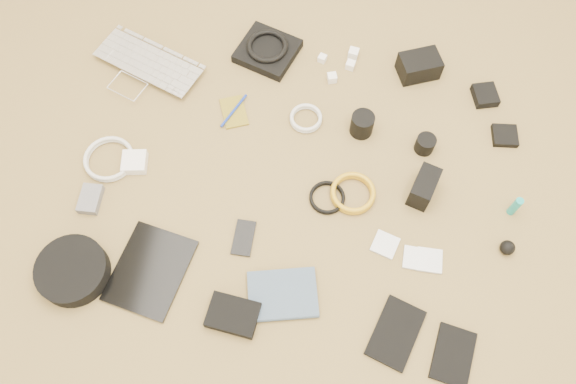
# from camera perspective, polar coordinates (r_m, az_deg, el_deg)

# --- Properties ---
(laptop) EXTENTS (0.45, 0.39, 0.03)m
(laptop) POSITION_cam_1_polar(r_m,az_deg,el_deg) (2.04, -14.78, 11.53)
(laptop) COLOR silver
(laptop) RESTS_ON ground
(headphone_pouch) EXTENTS (0.24, 0.23, 0.03)m
(headphone_pouch) POSITION_cam_1_polar(r_m,az_deg,el_deg) (2.04, -2.09, 14.12)
(headphone_pouch) COLOR black
(headphone_pouch) RESTS_ON ground
(headphones) EXTENTS (0.19, 0.19, 0.02)m
(headphones) POSITION_cam_1_polar(r_m,az_deg,el_deg) (2.02, -2.12, 14.59)
(headphones) COLOR black
(headphones) RESTS_ON headphone_pouch
(charger_a) EXTENTS (0.03, 0.03, 0.02)m
(charger_a) POSITION_cam_1_polar(r_m,az_deg,el_deg) (2.03, 3.51, 13.39)
(charger_a) COLOR white
(charger_a) RESTS_ON ground
(charger_b) EXTENTS (0.04, 0.04, 0.03)m
(charger_b) POSITION_cam_1_polar(r_m,az_deg,el_deg) (2.01, 6.36, 12.70)
(charger_b) COLOR white
(charger_b) RESTS_ON ground
(charger_c) EXTENTS (0.04, 0.04, 0.03)m
(charger_c) POSITION_cam_1_polar(r_m,az_deg,el_deg) (2.04, 6.67, 13.82)
(charger_c) COLOR white
(charger_c) RESTS_ON ground
(charger_d) EXTENTS (0.04, 0.04, 0.03)m
(charger_d) POSITION_cam_1_polar(r_m,az_deg,el_deg) (1.97, 4.49, 11.49)
(charger_d) COLOR white
(charger_d) RESTS_ON ground
(dslr_camera) EXTENTS (0.16, 0.14, 0.08)m
(dslr_camera) POSITION_cam_1_polar(r_m,az_deg,el_deg) (2.02, 13.17, 12.36)
(dslr_camera) COLOR black
(dslr_camera) RESTS_ON ground
(lens_pouch) EXTENTS (0.10, 0.10, 0.03)m
(lens_pouch) POSITION_cam_1_polar(r_m,az_deg,el_deg) (2.04, 19.38, 9.26)
(lens_pouch) COLOR black
(lens_pouch) RESTS_ON ground
(notebook_olive) EXTENTS (0.12, 0.14, 0.01)m
(notebook_olive) POSITION_cam_1_polar(r_m,az_deg,el_deg) (1.91, -5.51, 8.10)
(notebook_olive) COLOR olive
(notebook_olive) RESTS_ON ground
(pen_blue) EXTENTS (0.07, 0.14, 0.01)m
(pen_blue) POSITION_cam_1_polar(r_m,az_deg,el_deg) (1.90, -5.53, 8.23)
(pen_blue) COLOR #122B99
(pen_blue) RESTS_ON notebook_olive
(cable_white_a) EXTENTS (0.14, 0.14, 0.01)m
(cable_white_a) POSITION_cam_1_polar(r_m,az_deg,el_deg) (1.88, 1.83, 7.39)
(cable_white_a) COLOR silver
(cable_white_a) RESTS_ON ground
(lens_a) EXTENTS (0.09, 0.09, 0.08)m
(lens_a) POSITION_cam_1_polar(r_m,az_deg,el_deg) (1.85, 7.53, 6.84)
(lens_a) COLOR black
(lens_a) RESTS_ON ground
(lens_b) EXTENTS (0.06, 0.06, 0.06)m
(lens_b) POSITION_cam_1_polar(r_m,az_deg,el_deg) (1.86, 13.76, 4.75)
(lens_b) COLOR black
(lens_b) RESTS_ON ground
(card_reader) EXTENTS (0.09, 0.09, 0.02)m
(card_reader) POSITION_cam_1_polar(r_m,az_deg,el_deg) (1.98, 21.16, 5.36)
(card_reader) COLOR black
(card_reader) RESTS_ON ground
(power_brick) EXTENTS (0.09, 0.09, 0.03)m
(power_brick) POSITION_cam_1_polar(r_m,az_deg,el_deg) (1.85, -15.32, 2.94)
(power_brick) COLOR white
(power_brick) RESTS_ON ground
(cable_white_b) EXTENTS (0.21, 0.21, 0.01)m
(cable_white_b) POSITION_cam_1_polar(r_m,az_deg,el_deg) (1.89, -17.66, 3.11)
(cable_white_b) COLOR silver
(cable_white_b) RESTS_ON ground
(cable_black) EXTENTS (0.11, 0.11, 0.01)m
(cable_black) POSITION_cam_1_polar(r_m,az_deg,el_deg) (1.75, 3.99, -0.64)
(cable_black) COLOR black
(cable_black) RESTS_ON ground
(cable_yellow) EXTENTS (0.17, 0.17, 0.02)m
(cable_yellow) POSITION_cam_1_polar(r_m,az_deg,el_deg) (1.76, 6.58, -0.23)
(cable_yellow) COLOR #C39216
(cable_yellow) RESTS_ON ground
(flash) EXTENTS (0.10, 0.13, 0.09)m
(flash) POSITION_cam_1_polar(r_m,az_deg,el_deg) (1.77, 13.63, 0.49)
(flash) COLOR black
(flash) RESTS_ON ground
(lens_cleaner) EXTENTS (0.03, 0.03, 0.08)m
(lens_cleaner) POSITION_cam_1_polar(r_m,az_deg,el_deg) (1.83, 22.07, -1.36)
(lens_cleaner) COLOR teal
(lens_cleaner) RESTS_ON ground
(battery_charger) EXTENTS (0.06, 0.10, 0.03)m
(battery_charger) POSITION_cam_1_polar(r_m,az_deg,el_deg) (1.84, -19.44, -0.68)
(battery_charger) COLOR slate
(battery_charger) RESTS_ON ground
(tablet) EXTENTS (0.25, 0.29, 0.01)m
(tablet) POSITION_cam_1_polar(r_m,az_deg,el_deg) (1.71, -13.81, -7.74)
(tablet) COLOR black
(tablet) RESTS_ON ground
(phone) EXTENTS (0.06, 0.11, 0.01)m
(phone) POSITION_cam_1_polar(r_m,az_deg,el_deg) (1.70, -4.52, -4.67)
(phone) COLOR black
(phone) RESTS_ON ground
(filter_case_left) EXTENTS (0.09, 0.09, 0.01)m
(filter_case_left) POSITION_cam_1_polar(r_m,az_deg,el_deg) (1.71, 9.83, -5.29)
(filter_case_left) COLOR silver
(filter_case_left) RESTS_ON ground
(filter_case_mid) EXTENTS (0.07, 0.07, 0.01)m
(filter_case_mid) POSITION_cam_1_polar(r_m,az_deg,el_deg) (1.71, 12.79, -6.60)
(filter_case_mid) COLOR silver
(filter_case_mid) RESTS_ON ground
(filter_case_right) EXTENTS (0.07, 0.07, 0.01)m
(filter_case_right) POSITION_cam_1_polar(r_m,az_deg,el_deg) (1.72, 14.17, -6.75)
(filter_case_right) COLOR silver
(filter_case_right) RESTS_ON ground
(air_blower) EXTENTS (0.06, 0.06, 0.04)m
(air_blower) POSITION_cam_1_polar(r_m,az_deg,el_deg) (1.79, 21.39, -5.28)
(air_blower) COLOR black
(air_blower) RESTS_ON ground
(headphone_case) EXTENTS (0.26, 0.26, 0.06)m
(headphone_case) POSITION_cam_1_polar(r_m,az_deg,el_deg) (1.75, -21.03, -7.47)
(headphone_case) COLOR black
(headphone_case) RESTS_ON ground
(drive_case) EXTENTS (0.15, 0.12, 0.04)m
(drive_case) POSITION_cam_1_polar(r_m,az_deg,el_deg) (1.62, -5.61, -12.33)
(drive_case) COLOR black
(drive_case) RESTS_ON ground
(paperback) EXTENTS (0.22, 0.18, 0.02)m
(paperback) POSITION_cam_1_polar(r_m,az_deg,el_deg) (1.62, -0.34, -12.89)
(paperback) COLOR #3D5168
(paperback) RESTS_ON ground
(notebook_black_a) EXTENTS (0.17, 0.21, 0.01)m
(notebook_black_a) POSITION_cam_1_polar(r_m,az_deg,el_deg) (1.64, 10.88, -13.87)
(notebook_black_a) COLOR black
(notebook_black_a) RESTS_ON ground
(notebook_black_b) EXTENTS (0.13, 0.17, 0.01)m
(notebook_black_b) POSITION_cam_1_polar(r_m,az_deg,el_deg) (1.67, 16.42, -15.62)
(notebook_black_b) COLOR black
(notebook_black_b) RESTS_ON ground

